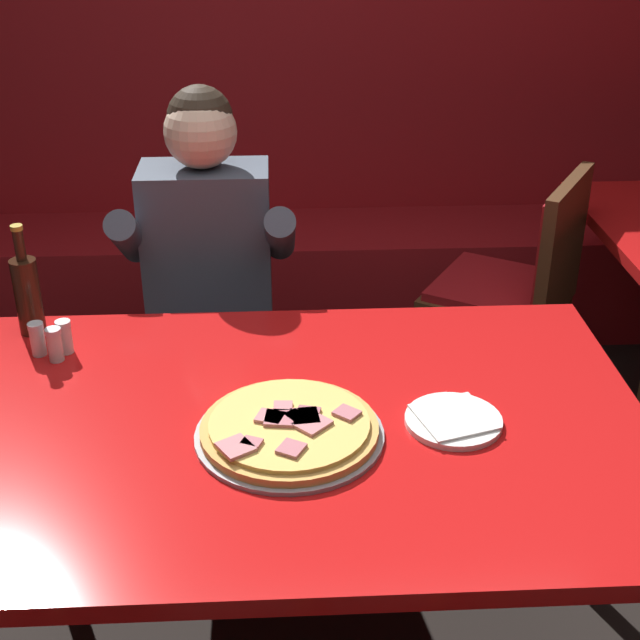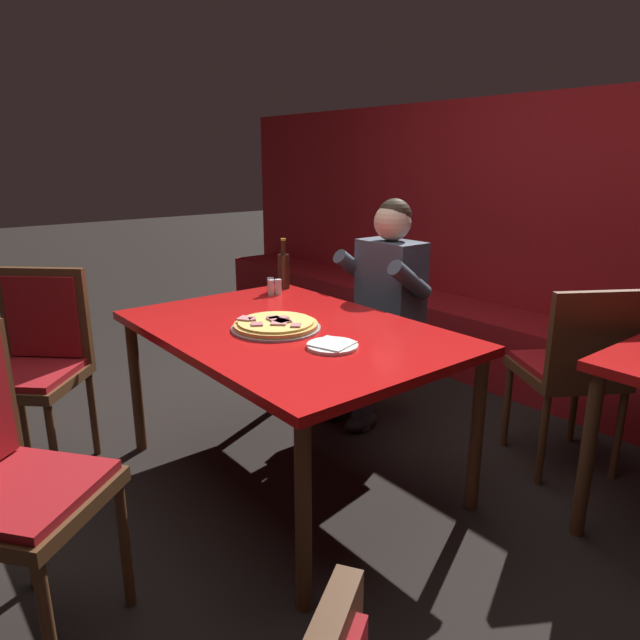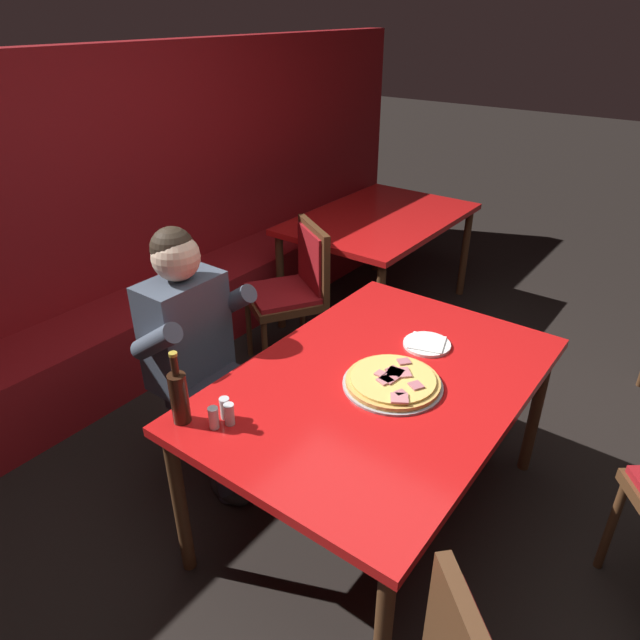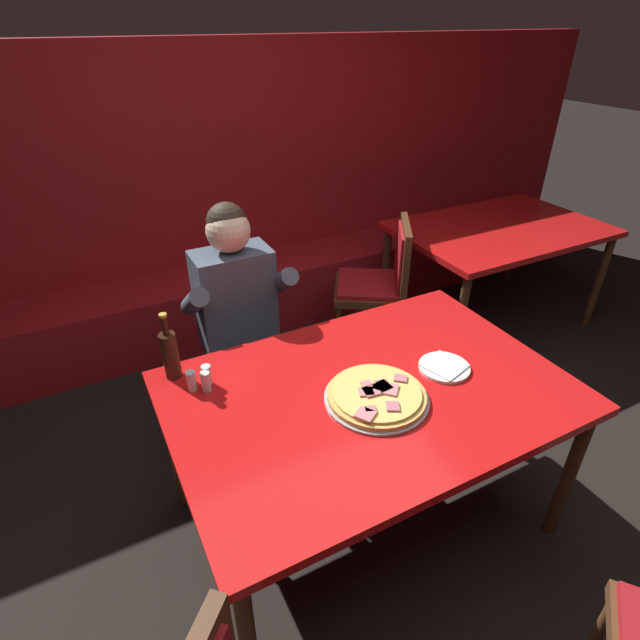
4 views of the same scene
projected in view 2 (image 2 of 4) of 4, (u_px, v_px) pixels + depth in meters
name	position (u px, v px, depth m)	size (l,w,h in m)	color
ground_plane	(291.00, 475.00, 2.78)	(24.00, 24.00, 0.00)	black
booth_wall_panel	(551.00, 241.00, 3.83)	(6.80, 0.16, 1.90)	maroon
booth_bench	(514.00, 352.00, 3.84)	(6.46, 0.48, 0.46)	maroon
main_dining_table	(289.00, 341.00, 2.59)	(1.55, 1.05, 0.76)	#4C2D19
pizza	(276.00, 325.00, 2.54)	(0.40, 0.40, 0.05)	#9E9EA3
plate_white_paper	(332.00, 345.00, 2.30)	(0.21, 0.21, 0.02)	white
beer_bottle	(284.00, 270.00, 3.30)	(0.07, 0.07, 0.29)	black
shaker_oregano	(278.00, 288.00, 3.17)	(0.04, 0.04, 0.09)	silver
shaker_parmesan	(271.00, 288.00, 3.16)	(0.04, 0.04, 0.09)	silver
shaker_red_pepper_flakes	(271.00, 286.00, 3.22)	(0.04, 0.04, 0.09)	silver
diner_seated_blue_shirt	(379.00, 300.00, 3.26)	(0.53, 0.53, 1.27)	black
dining_chair_far_left	(36.00, 356.00, 2.74)	(0.62, 0.62, 0.98)	#4C2D19
dining_chair_near_left	(576.00, 363.00, 2.69)	(0.61, 0.61, 0.94)	#4C2D19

